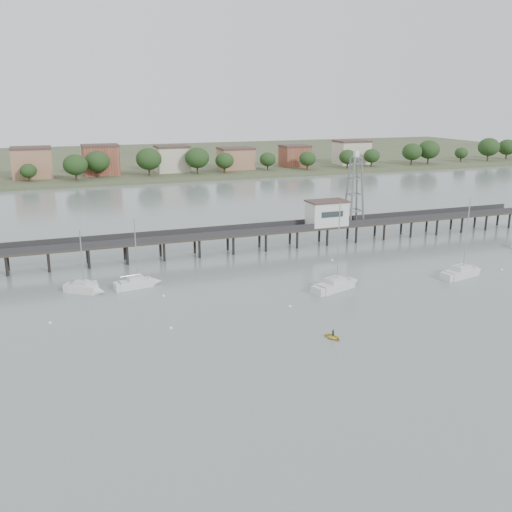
{
  "coord_description": "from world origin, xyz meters",
  "views": [
    {
      "loc": [
        -30.07,
        -46.57,
        30.27
      ],
      "look_at": [
        2.38,
        42.0,
        4.0
      ],
      "focal_mm": 40.0,
      "sensor_mm": 36.0,
      "label": 1
    }
  ],
  "objects": [
    {
      "name": "lattice_tower",
      "position": [
        31.5,
        60.0,
        11.1
      ],
      "size": [
        3.2,
        3.2,
        15.5
      ],
      "color": "slate",
      "rests_on": "ground"
    },
    {
      "name": "yellow_dinghy",
      "position": [
        2.95,
        14.44,
        0.0
      ],
      "size": [
        1.8,
        1.02,
        2.43
      ],
      "primitive_type": "imported",
      "rotation": [
        0.0,
        0.0,
        0.32
      ],
      "color": "gold",
      "rests_on": "ground"
    },
    {
      "name": "sailboat_c",
      "position": [
        13.84,
        32.31,
        0.63
      ],
      "size": [
        9.65,
        5.71,
        15.23
      ],
      "rotation": [
        0.0,
        0.0,
        0.35
      ],
      "color": "silver",
      "rests_on": "ground"
    },
    {
      "name": "white_tender",
      "position": [
        -25.63,
        47.16,
        0.39
      ],
      "size": [
        3.33,
        1.63,
        1.26
      ],
      "rotation": [
        0.0,
        0.0,
        0.09
      ],
      "color": "silver",
      "rests_on": "ground"
    },
    {
      "name": "pier",
      "position": [
        0.0,
        60.0,
        3.79
      ],
      "size": [
        150.0,
        5.0,
        5.5
      ],
      "color": "#2D2823",
      "rests_on": "ground"
    },
    {
      "name": "far_shore",
      "position": [
        0.36,
        239.58,
        0.95
      ],
      "size": [
        500.0,
        170.0,
        10.4
      ],
      "color": "#475133",
      "rests_on": "ground"
    },
    {
      "name": "mooring_buoys",
      "position": [
        8.34,
        32.83,
        0.08
      ],
      "size": [
        84.55,
        23.26,
        0.39
      ],
      "color": "#F4EBBE",
      "rests_on": "ground"
    },
    {
      "name": "sailboat_b",
      "position": [
        -25.71,
        43.95,
        0.66
      ],
      "size": [
        6.34,
        5.18,
        10.78
      ],
      "rotation": [
        0.0,
        0.0,
        -0.6
      ],
      "color": "silver",
      "rests_on": "ground"
    },
    {
      "name": "dinghy_occupant",
      "position": [
        2.95,
        14.44,
        0.0
      ],
      "size": [
        0.64,
        1.06,
        0.24
      ],
      "primitive_type": "imported",
      "rotation": [
        0.0,
        0.0,
        2.85
      ],
      "color": "black",
      "rests_on": "ground"
    },
    {
      "name": "pier_building",
      "position": [
        25.0,
        60.0,
        6.67
      ],
      "size": [
        8.4,
        5.4,
        5.3
      ],
      "color": "silver",
      "rests_on": "ground"
    },
    {
      "name": "sailboat_f",
      "position": [
        -16.98,
        44.24,
        0.65
      ],
      "size": [
        7.54,
        3.33,
        12.14
      ],
      "rotation": [
        0.0,
        0.0,
        0.17
      ],
      "color": "silver",
      "rests_on": "ground"
    },
    {
      "name": "ground_plane",
      "position": [
        0.0,
        0.0,
        0.0
      ],
      "size": [
        500.0,
        500.0,
        0.0
      ],
      "primitive_type": "plane",
      "color": "slate",
      "rests_on": "ground"
    },
    {
      "name": "sailboat_d",
      "position": [
        37.85,
        30.75,
        0.63
      ],
      "size": [
        9.42,
        4.62,
        14.88
      ],
      "rotation": [
        0.0,
        0.0,
        0.23
      ],
      "color": "silver",
      "rests_on": "ground"
    }
  ]
}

